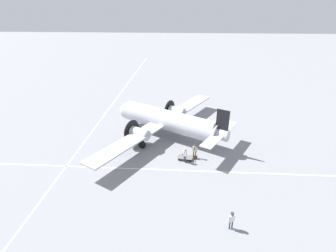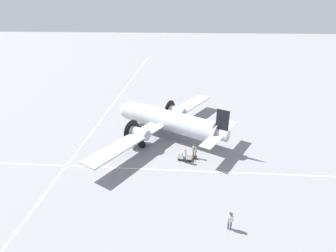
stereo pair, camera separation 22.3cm
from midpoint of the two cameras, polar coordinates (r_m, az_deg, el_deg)
ground_plane at (r=37.64m, az=-0.17°, el=-2.32°), size 300.00×300.00×0.00m
apron_line_eastwest at (r=30.50m, az=-1.23°, el=-9.49°), size 120.00×0.16×0.01m
apron_line_northsouth at (r=39.99m, az=-16.76°, el=-1.74°), size 0.16×120.00×0.01m
airliner_main at (r=36.77m, az=-0.74°, el=1.35°), size 18.19×24.80×5.82m
crew_foreground at (r=23.67m, az=13.42°, el=-19.06°), size 0.55×0.36×1.70m
passenger_boarding at (r=31.27m, az=3.54°, el=-6.09°), size 0.44×0.53×1.88m
ramp_agent at (r=32.26m, az=5.65°, el=-5.08°), size 0.60×0.40×1.86m
suitcase_near_door at (r=32.48m, az=5.81°, el=-6.80°), size 0.44×0.18×0.50m
suitcase_upright_spare at (r=32.73m, az=3.31°, el=-6.40°), size 0.39×0.19×0.52m
baggage_cart at (r=32.27m, az=3.62°, el=-6.85°), size 1.91×1.24×0.56m
traffic_cone at (r=34.84m, az=-12.59°, el=-4.90°), size 0.43×0.43×0.57m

